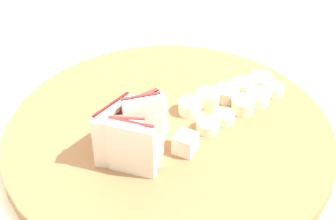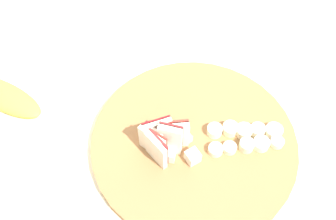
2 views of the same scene
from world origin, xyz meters
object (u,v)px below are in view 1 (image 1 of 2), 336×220
Objects in this scene: banana_slice_rows at (233,98)px; cutting_board at (169,135)px; apple_wedge_fan at (130,133)px; apple_dice_pile at (154,142)px.

cutting_board is at bearing 173.36° from banana_slice_rows.
apple_wedge_fan is 0.63× the size of banana_slice_rows.
apple_wedge_fan reaches higher than apple_dice_pile.
cutting_board is 0.04m from apple_dice_pile.
cutting_board is 4.70× the size of apple_dice_pile.
banana_slice_rows is at bearing 2.52° from apple_dice_pile.
cutting_board is at bearing 25.62° from apple_dice_pile.
banana_slice_rows is (0.12, 0.01, -0.00)m from apple_dice_pile.
cutting_board is at bearing 6.63° from apple_wedge_fan.
banana_slice_rows reaches higher than cutting_board.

